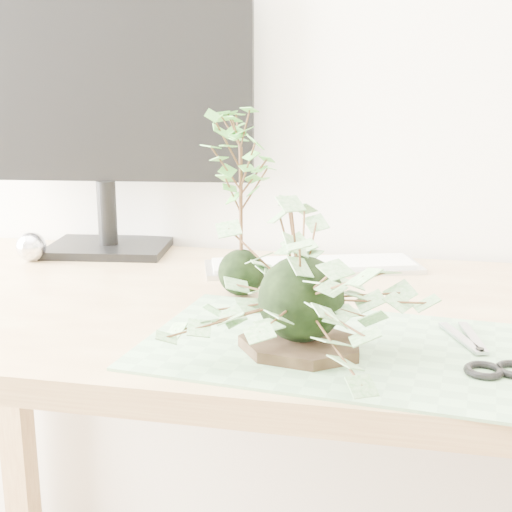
# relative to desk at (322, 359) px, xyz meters

# --- Properties ---
(desk) EXTENTS (1.60, 0.70, 0.74)m
(desk) POSITION_rel_desk_xyz_m (0.00, 0.00, 0.00)
(desk) COLOR tan
(desk) RESTS_ON ground_plane
(cutting_mat) EXTENTS (0.52, 0.37, 0.00)m
(cutting_mat) POSITION_rel_desk_xyz_m (0.03, -0.17, 0.09)
(cutting_mat) COLOR #679167
(cutting_mat) RESTS_ON desk
(stone_dish) EXTENTS (0.19, 0.19, 0.01)m
(stone_dish) POSITION_rel_desk_xyz_m (-0.01, -0.20, 0.10)
(stone_dish) COLOR black
(stone_dish) RESTS_ON cutting_mat
(ivy_kokedama) EXTENTS (0.34, 0.34, 0.22)m
(ivy_kokedama) POSITION_rel_desk_xyz_m (-0.01, -0.20, 0.22)
(ivy_kokedama) COLOR black
(ivy_kokedama) RESTS_ON stone_dish
(maple_kokedama) EXTENTS (0.17, 0.17, 0.32)m
(maple_kokedama) POSITION_rel_desk_xyz_m (-0.14, 0.04, 0.31)
(maple_kokedama) COLOR black
(maple_kokedama) RESTS_ON desk
(keyboard) EXTENTS (0.42, 0.24, 0.02)m
(keyboard) POSITION_rel_desk_xyz_m (-0.05, 0.22, 0.10)
(keyboard) COLOR #B4B4B4
(keyboard) RESTS_ON desk
(monitor) EXTENTS (0.60, 0.20, 0.53)m
(monitor) POSITION_rel_desk_xyz_m (-0.48, 0.29, 0.39)
(monitor) COLOR black
(monitor) RESTS_ON desk
(foil_ball) EXTENTS (0.06, 0.06, 0.06)m
(foil_ball) POSITION_rel_desk_xyz_m (-0.60, 0.17, 0.12)
(foil_ball) COLOR white
(foil_ball) RESTS_ON desk
(scissors) EXTENTS (0.10, 0.20, 0.01)m
(scissors) POSITION_rel_desk_xyz_m (0.22, -0.20, 0.10)
(scissors) COLOR gray
(scissors) RESTS_ON cutting_mat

